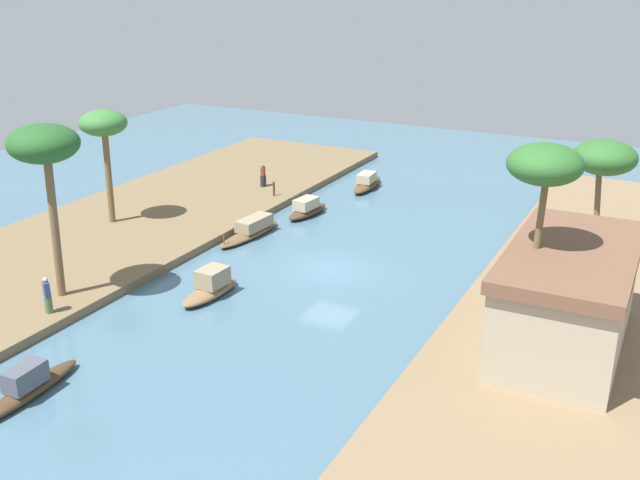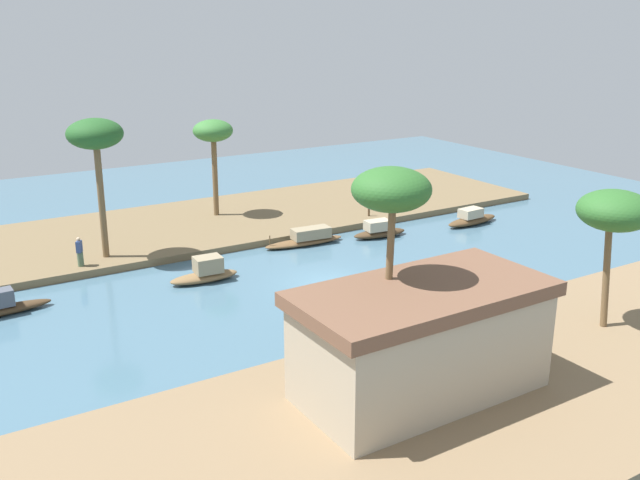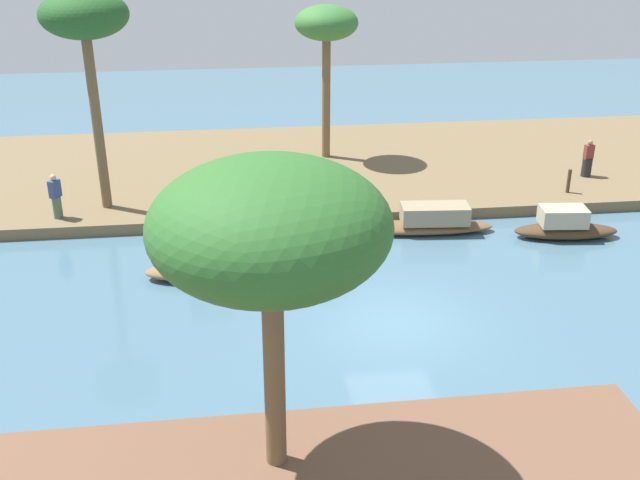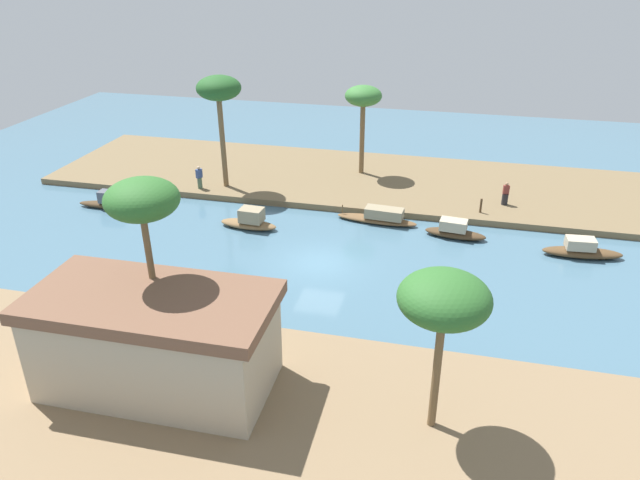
{
  "view_description": "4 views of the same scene",
  "coord_description": "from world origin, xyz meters",
  "px_view_note": "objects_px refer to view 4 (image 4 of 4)",
  "views": [
    {
      "loc": [
        30.38,
        15.12,
        14.18
      ],
      "look_at": [
        -0.94,
        -1.04,
        1.11
      ],
      "focal_mm": 41.24,
      "sensor_mm": 36.0,
      "label": 1
    },
    {
      "loc": [
        17.84,
        28.69,
        12.94
      ],
      "look_at": [
        -1.59,
        -3.24,
        1.2
      ],
      "focal_mm": 38.82,
      "sensor_mm": 36.0,
      "label": 2
    },
    {
      "loc": [
        4.4,
        18.34,
        10.91
      ],
      "look_at": [
        1.65,
        -4.07,
        0.82
      ],
      "focal_mm": 43.18,
      "sensor_mm": 36.0,
      "label": 3
    },
    {
      "loc": [
        -6.94,
        28.6,
        15.81
      ],
      "look_at": [
        0.44,
        -1.88,
        0.47
      ],
      "focal_mm": 33.95,
      "sensor_mm": 36.0,
      "label": 4
    }
  ],
  "objects_px": {
    "person_by_mooring": "(199,178)",
    "mooring_post": "(481,206)",
    "palm_tree_left_far": "(219,91)",
    "palm_tree_left_near": "(363,98)",
    "palm_tree_right_short": "(142,203)",
    "sampan_foreground": "(250,221)",
    "sampan_downstream_large": "(582,250)",
    "sampan_open_hull": "(380,217)",
    "sampan_with_red_awning": "(112,202)",
    "person_on_near_bank": "(505,196)",
    "palm_tree_right_tall": "(444,300)",
    "sampan_near_left_bank": "(455,231)",
    "riverside_building": "(156,340)"
  },
  "relations": [
    {
      "from": "person_by_mooring",
      "to": "person_on_near_bank",
      "type": "bearing_deg",
      "value": -53.68
    },
    {
      "from": "mooring_post",
      "to": "palm_tree_right_short",
      "type": "relative_size",
      "value": 0.12
    },
    {
      "from": "sampan_downstream_large",
      "to": "palm_tree_left_near",
      "type": "distance_m",
      "value": 18.17
    },
    {
      "from": "sampan_with_red_awning",
      "to": "riverside_building",
      "type": "height_order",
      "value": "riverside_building"
    },
    {
      "from": "palm_tree_right_tall",
      "to": "sampan_near_left_bank",
      "type": "bearing_deg",
      "value": -90.57
    },
    {
      "from": "palm_tree_left_far",
      "to": "palm_tree_right_short",
      "type": "height_order",
      "value": "palm_tree_right_short"
    },
    {
      "from": "sampan_foreground",
      "to": "sampan_open_hull",
      "type": "bearing_deg",
      "value": -157.76
    },
    {
      "from": "sampan_with_red_awning",
      "to": "sampan_downstream_large",
      "type": "xyz_separation_m",
      "value": [
        -29.37,
        0.04,
        -0.02
      ]
    },
    {
      "from": "sampan_open_hull",
      "to": "riverside_building",
      "type": "relative_size",
      "value": 0.57
    },
    {
      "from": "person_on_near_bank",
      "to": "person_by_mooring",
      "type": "distance_m",
      "value": 20.77
    },
    {
      "from": "person_by_mooring",
      "to": "palm_tree_left_far",
      "type": "height_order",
      "value": "palm_tree_left_far"
    },
    {
      "from": "sampan_with_red_awning",
      "to": "palm_tree_left_near",
      "type": "bearing_deg",
      "value": -150.39
    },
    {
      "from": "sampan_downstream_large",
      "to": "palm_tree_right_short",
      "type": "height_order",
      "value": "palm_tree_right_short"
    },
    {
      "from": "sampan_foreground",
      "to": "palm_tree_left_near",
      "type": "height_order",
      "value": "palm_tree_left_near"
    },
    {
      "from": "person_on_near_bank",
      "to": "riverside_building",
      "type": "relative_size",
      "value": 0.17
    },
    {
      "from": "person_by_mooring",
      "to": "mooring_post",
      "type": "height_order",
      "value": "person_by_mooring"
    },
    {
      "from": "person_on_near_bank",
      "to": "person_by_mooring",
      "type": "relative_size",
      "value": 0.94
    },
    {
      "from": "mooring_post",
      "to": "palm_tree_left_far",
      "type": "distance_m",
      "value": 18.64
    },
    {
      "from": "sampan_open_hull",
      "to": "riverside_building",
      "type": "xyz_separation_m",
      "value": [
        5.86,
        17.97,
        2.04
      ]
    },
    {
      "from": "sampan_downstream_large",
      "to": "riverside_building",
      "type": "relative_size",
      "value": 0.49
    },
    {
      "from": "person_by_mooring",
      "to": "palm_tree_left_near",
      "type": "bearing_deg",
      "value": -29.74
    },
    {
      "from": "sampan_downstream_large",
      "to": "person_by_mooring",
      "type": "xyz_separation_m",
      "value": [
        24.71,
        -3.84,
        0.77
      ]
    },
    {
      "from": "sampan_near_left_bank",
      "to": "person_by_mooring",
      "type": "xyz_separation_m",
      "value": [
        17.67,
        -2.95,
        0.75
      ]
    },
    {
      "from": "person_on_near_bank",
      "to": "sampan_open_hull",
      "type": "bearing_deg",
      "value": 14.91
    },
    {
      "from": "person_by_mooring",
      "to": "riverside_building",
      "type": "bearing_deg",
      "value": -129.47
    },
    {
      "from": "palm_tree_left_near",
      "to": "sampan_near_left_bank",
      "type": "bearing_deg",
      "value": 129.44
    },
    {
      "from": "person_by_mooring",
      "to": "palm_tree_left_near",
      "type": "relative_size",
      "value": 0.25
    },
    {
      "from": "palm_tree_left_near",
      "to": "palm_tree_right_tall",
      "type": "xyz_separation_m",
      "value": [
        -7.1,
        25.38,
        -0.5
      ]
    },
    {
      "from": "person_by_mooring",
      "to": "riverside_building",
      "type": "height_order",
      "value": "riverside_building"
    },
    {
      "from": "sampan_foreground",
      "to": "palm_tree_left_near",
      "type": "distance_m",
      "value": 12.89
    },
    {
      "from": "person_on_near_bank",
      "to": "person_by_mooring",
      "type": "bearing_deg",
      "value": -6.58
    },
    {
      "from": "person_by_mooring",
      "to": "mooring_post",
      "type": "relative_size",
      "value": 1.74
    },
    {
      "from": "sampan_near_left_bank",
      "to": "palm_tree_right_short",
      "type": "distance_m",
      "value": 20.44
    },
    {
      "from": "palm_tree_left_near",
      "to": "riverside_building",
      "type": "bearing_deg",
      "value": 82.75
    },
    {
      "from": "sampan_open_hull",
      "to": "person_on_near_bank",
      "type": "height_order",
      "value": "person_on_near_bank"
    },
    {
      "from": "sampan_with_red_awning",
      "to": "palm_tree_left_near",
      "type": "relative_size",
      "value": 0.74
    },
    {
      "from": "mooring_post",
      "to": "palm_tree_left_far",
      "type": "relative_size",
      "value": 0.12
    },
    {
      "from": "person_by_mooring",
      "to": "riverside_building",
      "type": "distance_m",
      "value": 21.17
    },
    {
      "from": "palm_tree_right_tall",
      "to": "riverside_building",
      "type": "height_order",
      "value": "palm_tree_right_tall"
    },
    {
      "from": "person_on_near_bank",
      "to": "palm_tree_left_far",
      "type": "height_order",
      "value": "palm_tree_left_far"
    },
    {
      "from": "person_on_near_bank",
      "to": "palm_tree_right_tall",
      "type": "distance_m",
      "value": 22.18
    },
    {
      "from": "palm_tree_right_tall",
      "to": "sampan_with_red_awning",
      "type": "bearing_deg",
      "value": -35.33
    },
    {
      "from": "sampan_open_hull",
      "to": "person_by_mooring",
      "type": "height_order",
      "value": "person_by_mooring"
    },
    {
      "from": "mooring_post",
      "to": "sampan_near_left_bank",
      "type": "bearing_deg",
      "value": 65.38
    },
    {
      "from": "sampan_with_red_awning",
      "to": "sampan_downstream_large",
      "type": "relative_size",
      "value": 1.08
    },
    {
      "from": "palm_tree_right_tall",
      "to": "riverside_building",
      "type": "xyz_separation_m",
      "value": [
        10.38,
        0.38,
        -3.05
      ]
    },
    {
      "from": "palm_tree_right_tall",
      "to": "palm_tree_left_far",
      "type": "bearing_deg",
      "value": -51.92
    },
    {
      "from": "person_by_mooring",
      "to": "palm_tree_right_short",
      "type": "relative_size",
      "value": 0.21
    },
    {
      "from": "mooring_post",
      "to": "palm_tree_left_near",
      "type": "relative_size",
      "value": 0.14
    },
    {
      "from": "mooring_post",
      "to": "palm_tree_right_short",
      "type": "distance_m",
      "value": 23.6
    }
  ]
}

